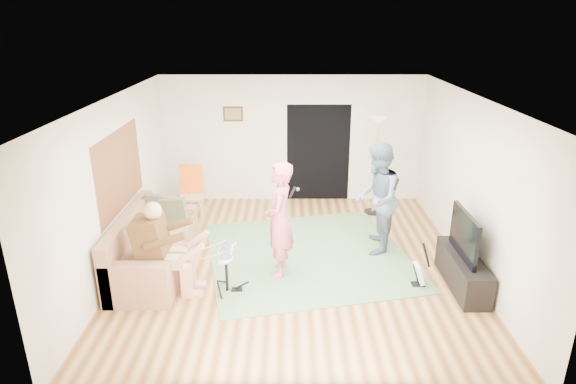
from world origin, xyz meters
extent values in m
plane|color=brown|center=(0.00, 0.00, 0.00)|extent=(6.00, 6.00, 0.00)
plane|color=white|center=(0.00, 0.00, 2.70)|extent=(6.00, 6.00, 0.00)
plane|color=brown|center=(-2.74, 0.20, 1.55)|extent=(0.00, 2.05, 2.05)
plane|color=black|center=(0.55, 2.99, 1.05)|extent=(2.10, 0.00, 2.10)
cube|color=#3F2314|center=(-1.25, 2.99, 1.90)|extent=(0.42, 0.03, 0.32)
cube|color=#577A4A|center=(0.23, 0.31, 0.01)|extent=(3.83, 3.80, 0.02)
cube|color=#9F6D4F|center=(-2.20, -0.18, 0.23)|extent=(0.94, 1.87, 0.46)
cube|color=#9F6D4F|center=(-2.60, -0.18, 0.47)|extent=(0.18, 2.31, 0.94)
cube|color=#9F6D4F|center=(-2.20, 0.87, 0.33)|extent=(0.94, 0.22, 0.66)
cube|color=#9F6D4F|center=(-2.20, -1.22, 0.33)|extent=(0.94, 0.22, 0.66)
cube|color=brown|center=(-2.05, -0.83, 0.85)|extent=(0.39, 0.51, 0.65)
sphere|color=tan|center=(-1.98, -0.83, 1.28)|extent=(0.26, 0.26, 0.26)
cylinder|color=black|center=(-1.00, -0.83, 0.33)|extent=(0.04, 0.04, 0.62)
cube|color=white|center=(-1.00, -0.83, 0.63)|extent=(0.12, 0.62, 0.04)
imported|color=#D55C6F|center=(-0.24, -0.29, 0.91)|extent=(0.48, 0.69, 1.82)
imported|color=slate|center=(1.38, 0.51, 0.95)|extent=(0.89, 1.05, 1.90)
cube|color=black|center=(1.85, -0.67, 0.01)|extent=(0.19, 0.16, 0.03)
cube|color=white|center=(1.85, -0.67, 0.20)|extent=(0.15, 0.23, 0.30)
cylinder|color=black|center=(1.93, -0.67, 0.51)|extent=(0.16, 0.04, 0.40)
cylinder|color=black|center=(1.65, 2.20, 0.02)|extent=(0.35, 0.35, 0.03)
cylinder|color=tan|center=(1.65, 2.20, 0.96)|extent=(0.05, 0.05, 1.88)
cone|color=white|center=(1.65, 2.20, 1.92)|extent=(0.31, 0.31, 0.13)
cube|color=tan|center=(-2.00, 1.83, 0.49)|extent=(0.50, 0.50, 0.04)
cube|color=orange|center=(-2.00, 2.03, 0.85)|extent=(0.44, 0.13, 0.46)
cube|color=black|center=(2.50, -0.68, 0.25)|extent=(0.40, 1.40, 0.50)
cube|color=black|center=(2.45, -0.68, 0.85)|extent=(0.06, 1.01, 0.67)
camera|label=1|loc=(-0.11, -7.00, 3.82)|focal=30.00mm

